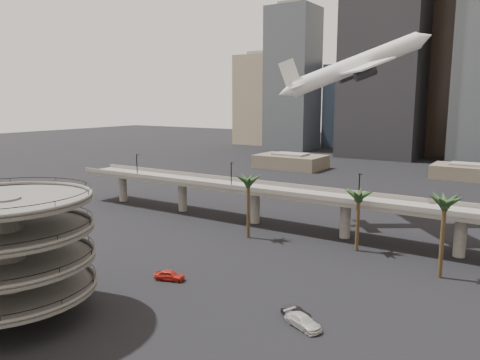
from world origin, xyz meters
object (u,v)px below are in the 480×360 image
Objects in this scene: parking_ramp at (6,246)px; overpass at (298,197)px; car_b at (296,313)px; car_a at (170,275)px; car_c at (303,321)px; airborne_jet at (355,66)px.

overpass is (13.00, 59.00, -2.50)m from parking_ramp.
parking_ramp is at bearing -102.43° from overpass.
overpass reaches higher than car_b.
car_a is at bearing 97.62° from car_b.
car_a is (-4.08, -37.80, -6.51)m from overpass.
car_a is 24.92m from car_c.
airborne_jet is at bearing 22.68° from car_b.
parking_ramp reaches higher than overpass.
car_a is at bearing 67.17° from parking_ramp.
car_a is (8.92, 21.20, -9.01)m from parking_ramp.
overpass is 26.84× the size of car_a.
airborne_jet is 66.65m from car_b.
car_c is at bearing 28.72° from parking_ramp.
car_a reaches higher than car_b.
car_c is at bearing -113.13° from airborne_jet.
car_b is (31.74, 20.43, -9.16)m from parking_ramp.
parking_ramp is 60.46m from overpass.
overpass reaches higher than car_a.
car_c is (33.69, 18.46, -9.03)m from parking_ramp.
car_a is at bearing 106.62° from car_c.
parking_ramp reaches higher than car_c.
overpass reaches higher than car_c.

